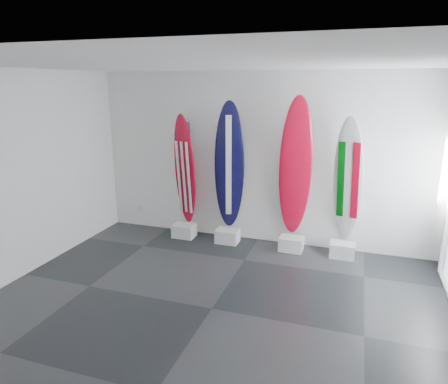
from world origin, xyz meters
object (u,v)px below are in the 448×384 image
(surfboard_usa, at_px, (185,170))
(surfboard_italy, at_px, (348,181))
(surfboard_navy, at_px, (229,167))
(surfboard_swiss, at_px, (296,168))

(surfboard_usa, bearing_deg, surfboard_italy, 15.60)
(surfboard_navy, height_order, surfboard_italy, surfboard_navy)
(surfboard_swiss, relative_size, surfboard_italy, 1.14)
(surfboard_navy, distance_m, surfboard_swiss, 1.15)
(surfboard_navy, bearing_deg, surfboard_usa, 163.82)
(surfboard_usa, relative_size, surfboard_italy, 0.97)
(surfboard_usa, xyz_separation_m, surfboard_italy, (2.85, 0.00, 0.02))
(surfboard_navy, relative_size, surfboard_italy, 1.09)
(surfboard_usa, height_order, surfboard_navy, surfboard_navy)
(surfboard_navy, distance_m, surfboard_italy, 2.00)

